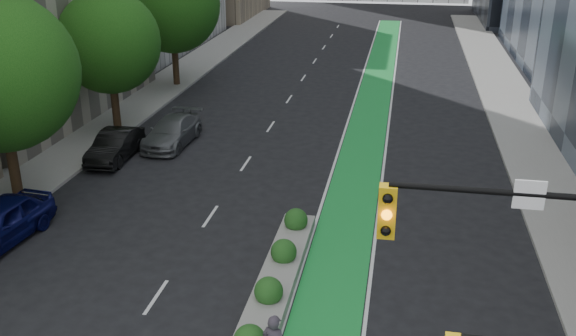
% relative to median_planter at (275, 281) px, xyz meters
% --- Properties ---
extents(sidewalk_left, '(3.60, 90.00, 0.15)m').
position_rel_median_planter_xyz_m(sidewalk_left, '(-13.00, 17.96, -0.30)').
color(sidewalk_left, gray).
rests_on(sidewalk_left, ground).
extents(sidewalk_right, '(3.60, 90.00, 0.15)m').
position_rel_median_planter_xyz_m(sidewalk_right, '(10.60, 17.96, -0.30)').
color(sidewalk_right, gray).
rests_on(sidewalk_right, ground).
extents(bike_lane_paint, '(2.20, 70.00, 0.01)m').
position_rel_median_planter_xyz_m(bike_lane_paint, '(1.80, 22.96, -0.37)').
color(bike_lane_paint, green).
rests_on(bike_lane_paint, ground).
extents(tree_midfar, '(5.60, 5.60, 7.76)m').
position_rel_median_planter_xyz_m(tree_midfar, '(-12.20, 14.96, 4.57)').
color(tree_midfar, black).
rests_on(tree_midfar, ground).
extents(tree_far, '(6.60, 6.60, 9.00)m').
position_rel_median_planter_xyz_m(tree_far, '(-12.20, 24.96, 5.32)').
color(tree_far, black).
rests_on(tree_far, ground).
extents(median_planter, '(1.20, 10.26, 1.10)m').
position_rel_median_planter_xyz_m(median_planter, '(0.00, 0.00, 0.00)').
color(median_planter, gray).
rests_on(median_planter, ground).
extents(parked_car_left_mid, '(1.66, 4.43, 1.45)m').
position_rel_median_planter_xyz_m(parked_car_left_mid, '(-10.22, 10.40, 0.35)').
color(parked_car_left_mid, black).
rests_on(parked_car_left_mid, ground).
extents(parked_car_left_far, '(2.22, 5.02, 1.43)m').
position_rel_median_planter_xyz_m(parked_car_left_far, '(-8.20, 13.05, 0.34)').
color(parked_car_left_far, '#575A5C').
rests_on(parked_car_left_far, ground).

